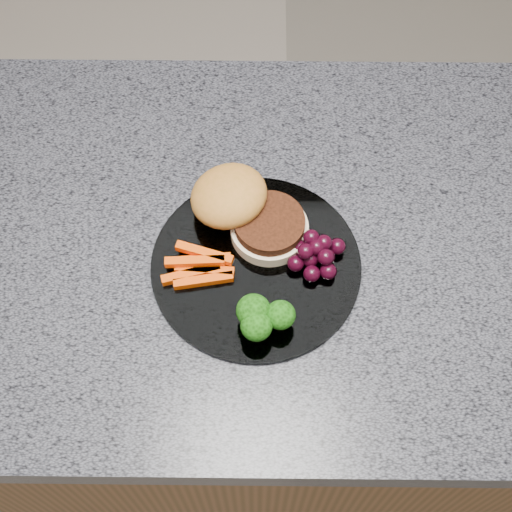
% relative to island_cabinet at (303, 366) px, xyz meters
% --- Properties ---
extents(island_cabinet, '(1.20, 0.60, 0.86)m').
position_rel_island_cabinet_xyz_m(island_cabinet, '(0.00, 0.00, 0.00)').
color(island_cabinet, brown).
rests_on(island_cabinet, ground).
extents(countertop, '(1.20, 0.60, 0.04)m').
position_rel_island_cabinet_xyz_m(countertop, '(0.00, 0.00, 0.45)').
color(countertop, '#50515B').
rests_on(countertop, island_cabinet).
extents(plate, '(0.26, 0.26, 0.01)m').
position_rel_island_cabinet_xyz_m(plate, '(-0.09, -0.04, 0.47)').
color(plate, white).
rests_on(plate, countertop).
extents(burger, '(0.18, 0.16, 0.05)m').
position_rel_island_cabinet_xyz_m(burger, '(-0.10, 0.02, 0.50)').
color(burger, beige).
rests_on(burger, plate).
extents(carrot_sticks, '(0.09, 0.06, 0.02)m').
position_rel_island_cabinet_xyz_m(carrot_sticks, '(-0.15, -0.05, 0.48)').
color(carrot_sticks, '#EA4603').
rests_on(carrot_sticks, plate).
extents(broccoli, '(0.07, 0.06, 0.05)m').
position_rel_island_cabinet_xyz_m(broccoli, '(-0.08, -0.13, 0.50)').
color(broccoli, olive).
rests_on(broccoli, plate).
extents(grape_bunch, '(0.07, 0.06, 0.04)m').
position_rel_island_cabinet_xyz_m(grape_bunch, '(-0.01, -0.04, 0.49)').
color(grape_bunch, black).
rests_on(grape_bunch, plate).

